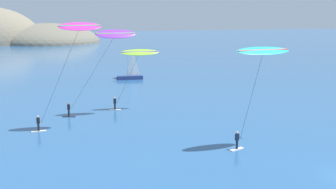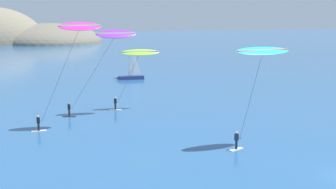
{
  "view_description": "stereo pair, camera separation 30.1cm",
  "coord_description": "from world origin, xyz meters",
  "px_view_note": "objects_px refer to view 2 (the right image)",
  "views": [
    {
      "loc": [
        -23.41,
        -23.01,
        11.87
      ],
      "look_at": [
        -8.22,
        19.01,
        3.49
      ],
      "focal_mm": 45.0,
      "sensor_mm": 36.0,
      "label": 1
    },
    {
      "loc": [
        -23.13,
        -23.11,
        11.87
      ],
      "look_at": [
        -8.22,
        19.01,
        3.49
      ],
      "focal_mm": 45.0,
      "sensor_mm": 36.0,
      "label": 2
    }
  ],
  "objects_px": {
    "kitesurfer_purple": "(112,40)",
    "kitesurfer_cyan": "(261,58)",
    "kitesurfer_lime": "(138,58)",
    "kitesurfer_magenta": "(76,35)",
    "sailboat_near": "(130,76)"
  },
  "relations": [
    {
      "from": "kitesurfer_cyan",
      "to": "kitesurfer_lime",
      "type": "height_order",
      "value": "kitesurfer_cyan"
    },
    {
      "from": "sailboat_near",
      "to": "kitesurfer_lime",
      "type": "relative_size",
      "value": 0.77
    },
    {
      "from": "kitesurfer_cyan",
      "to": "kitesurfer_magenta",
      "type": "bearing_deg",
      "value": 140.35
    },
    {
      "from": "sailboat_near",
      "to": "kitesurfer_magenta",
      "type": "bearing_deg",
      "value": -112.97
    },
    {
      "from": "kitesurfer_purple",
      "to": "sailboat_near",
      "type": "bearing_deg",
      "value": 71.8
    },
    {
      "from": "kitesurfer_magenta",
      "to": "kitesurfer_purple",
      "type": "distance_m",
      "value": 7.33
    },
    {
      "from": "kitesurfer_cyan",
      "to": "kitesurfer_lime",
      "type": "relative_size",
      "value": 1.19
    },
    {
      "from": "kitesurfer_purple",
      "to": "kitesurfer_cyan",
      "type": "bearing_deg",
      "value": -61.11
    },
    {
      "from": "kitesurfer_purple",
      "to": "kitesurfer_lime",
      "type": "relative_size",
      "value": 1.33
    },
    {
      "from": "kitesurfer_lime",
      "to": "kitesurfer_magenta",
      "type": "bearing_deg",
      "value": -139.76
    },
    {
      "from": "sailboat_near",
      "to": "kitesurfer_magenta",
      "type": "height_order",
      "value": "kitesurfer_magenta"
    },
    {
      "from": "kitesurfer_lime",
      "to": "kitesurfer_purple",
      "type": "bearing_deg",
      "value": -154.23
    },
    {
      "from": "sailboat_near",
      "to": "kitesurfer_purple",
      "type": "bearing_deg",
      "value": -108.2
    },
    {
      "from": "kitesurfer_purple",
      "to": "kitesurfer_cyan",
      "type": "xyz_separation_m",
      "value": [
        9.6,
        -17.39,
        -0.79
      ]
    },
    {
      "from": "sailboat_near",
      "to": "kitesurfer_cyan",
      "type": "relative_size",
      "value": 0.65
    }
  ]
}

